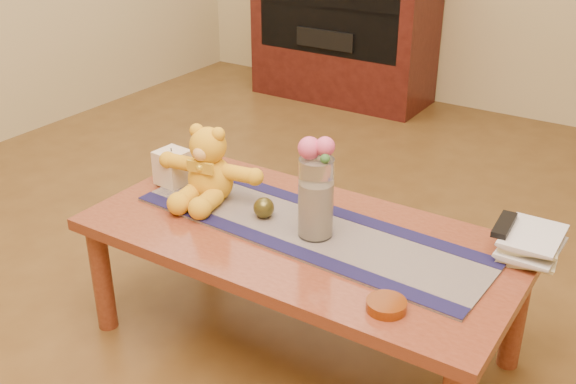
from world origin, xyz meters
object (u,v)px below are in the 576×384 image
Objects in this scene: amber_dish at (386,305)px; tv_remote at (504,225)px; teddy_bear at (210,164)px; pillar_candle at (173,167)px; bronze_ball at (264,208)px; glass_vase at (316,198)px; book_bottom at (502,244)px.

tv_remote is at bearing 71.44° from amber_dish.
teddy_bear is 0.85m from amber_dish.
pillar_candle is 1.15× the size of amber_dish.
pillar_candle is 0.43m from bronze_ball.
glass_vase is 2.39× the size of amber_dish.
bronze_ball is 0.76m from tv_remote.
glass_vase is 0.22m from bronze_ball.
book_bottom is 1.39× the size of tv_remote.
book_bottom is at bearing 19.03° from bronze_ball.
teddy_bear is 0.98m from tv_remote.
book_bottom is at bearing 90.00° from tv_remote.
teddy_bear reaches higher than amber_dish.
pillar_candle is 1.17m from book_bottom.
tv_remote is (0.52, 0.25, -0.05)m from glass_vase.
pillar_candle is 0.64m from glass_vase.
tv_remote reaches higher than book_bottom.
teddy_bear is 1.43× the size of glass_vase.
pillar_candle reaches higher than bronze_ball.
teddy_bear is at bearing 174.59° from bronze_ball.
glass_vase reaches higher than pillar_candle.
tv_remote is at bearing 9.82° from pillar_candle.
book_bottom is at bearing 4.66° from teddy_bear.
book_bottom is (0.72, 0.25, -0.03)m from bronze_ball.
tv_remote is 0.51m from amber_dish.
book_bottom is 2.05× the size of amber_dish.
glass_vase is 3.73× the size of bronze_ball.
amber_dish is (0.56, -0.24, -0.03)m from bronze_ball.
pillar_candle is at bearing 166.51° from teddy_bear.
tv_remote is at bearing -93.00° from book_bottom.
teddy_bear is 0.44m from glass_vase.
pillar_candle is at bearing 164.37° from amber_dish.
teddy_bear is 5.35× the size of bronze_ball.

